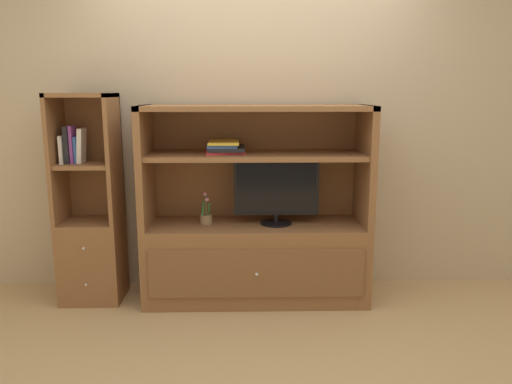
{
  "coord_description": "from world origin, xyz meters",
  "views": [
    {
      "loc": [
        -0.07,
        -3.16,
        1.55
      ],
      "look_at": [
        0.0,
        0.35,
        0.83
      ],
      "focal_mm": 34.61,
      "sensor_mm": 36.0,
      "label": 1
    }
  ],
  "objects_px": {
    "media_console": "(256,239)",
    "magazine_stack": "(225,147)",
    "potted_plant": "(206,217)",
    "tv_monitor": "(276,191)",
    "bookshelf_tall": "(91,232)",
    "upright_book_row": "(73,146)"
  },
  "relations": [
    {
      "from": "upright_book_row",
      "to": "bookshelf_tall",
      "type": "bearing_deg",
      "value": 5.54
    },
    {
      "from": "tv_monitor",
      "to": "bookshelf_tall",
      "type": "bearing_deg",
      "value": 178.94
    },
    {
      "from": "potted_plant",
      "to": "upright_book_row",
      "type": "height_order",
      "value": "upright_book_row"
    },
    {
      "from": "magazine_stack",
      "to": "bookshelf_tall",
      "type": "bearing_deg",
      "value": 179.68
    },
    {
      "from": "potted_plant",
      "to": "magazine_stack",
      "type": "distance_m",
      "value": 0.54
    },
    {
      "from": "bookshelf_tall",
      "to": "upright_book_row",
      "type": "bearing_deg",
      "value": -174.46
    },
    {
      "from": "bookshelf_tall",
      "to": "upright_book_row",
      "type": "relative_size",
      "value": 5.71
    },
    {
      "from": "tv_monitor",
      "to": "upright_book_row",
      "type": "relative_size",
      "value": 2.31
    },
    {
      "from": "media_console",
      "to": "upright_book_row",
      "type": "relative_size",
      "value": 6.12
    },
    {
      "from": "magazine_stack",
      "to": "bookshelf_tall",
      "type": "relative_size",
      "value": 0.23
    },
    {
      "from": "media_console",
      "to": "magazine_stack",
      "type": "bearing_deg",
      "value": -179.03
    },
    {
      "from": "media_console",
      "to": "potted_plant",
      "type": "relative_size",
      "value": 6.95
    },
    {
      "from": "potted_plant",
      "to": "bookshelf_tall",
      "type": "height_order",
      "value": "bookshelf_tall"
    },
    {
      "from": "magazine_stack",
      "to": "upright_book_row",
      "type": "distance_m",
      "value": 1.09
    },
    {
      "from": "magazine_stack",
      "to": "tv_monitor",
      "type": "bearing_deg",
      "value": -3.03
    },
    {
      "from": "media_console",
      "to": "tv_monitor",
      "type": "bearing_deg",
      "value": -9.0
    },
    {
      "from": "tv_monitor",
      "to": "magazine_stack",
      "type": "bearing_deg",
      "value": 176.97
    },
    {
      "from": "tv_monitor",
      "to": "magazine_stack",
      "type": "relative_size",
      "value": 1.78
    },
    {
      "from": "potted_plant",
      "to": "magazine_stack",
      "type": "height_order",
      "value": "magazine_stack"
    },
    {
      "from": "potted_plant",
      "to": "upright_book_row",
      "type": "relative_size",
      "value": 0.88
    },
    {
      "from": "media_console",
      "to": "magazine_stack",
      "type": "height_order",
      "value": "media_console"
    },
    {
      "from": "media_console",
      "to": "bookshelf_tall",
      "type": "bearing_deg",
      "value": 179.92
    }
  ]
}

